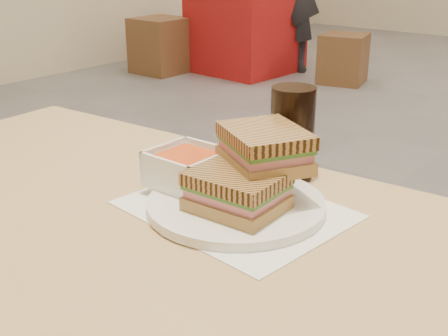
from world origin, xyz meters
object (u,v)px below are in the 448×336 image
Objects in this scene: plate at (236,204)px; soup_bowl at (187,169)px; main_table at (133,279)px; bg_chair_0l at (161,45)px; cola_glass at (292,134)px; bg_table_0 at (246,32)px; bg_chair_0r at (343,59)px; panini_lower at (237,190)px.

soup_bowl reaches higher than plate.
main_table is 4.59m from bg_chair_0l.
bg_chair_0l is at bearing 138.33° from cola_glass.
bg_chair_0r is at bearing 8.08° from bg_table_0.
cola_glass is 4.12m from bg_chair_0r.
bg_chair_0l is at bearing 135.96° from soup_bowl.
bg_chair_0r is (1.50, 0.68, -0.04)m from bg_chair_0l.
soup_bowl is 0.67× the size of cola_glass.
bg_chair_0l is at bearing 136.85° from plate.
main_table is 0.23m from panini_lower.
bg_table_0 is at bearing 127.09° from panini_lower.
plate is 0.62× the size of bg_chair_0r.
panini_lower is (0.14, 0.09, 0.16)m from main_table.
soup_bowl is at bearing 168.84° from panini_lower.
main_table is 0.21m from plate.
main_table is 7.61× the size of cola_glass.
main_table reaches higher than bg_table_0.
bg_table_0 is (-2.78, 3.67, -0.40)m from plate.
soup_bowl is (0.01, 0.12, 0.16)m from main_table.
main_table is 4.31m from bg_chair_0r.
bg_chair_0l is 1.65m from bg_chair_0r.
main_table is 9.09× the size of panini_lower.
plate is 0.56× the size of bg_chair_0l.
main_table is 2.80× the size of bg_chair_0r.
bg_chair_0l is (-3.33, 2.97, -0.59)m from cola_glass.
plate reaches higher than bg_table_0.
bg_table_0 is 0.96m from bg_chair_0r.
plate is at bearing -43.15° from bg_chair_0l.
bg_chair_0l is (-0.56, -0.54, -0.11)m from bg_table_0.
bg_chair_0l is (-3.36, 3.15, -0.55)m from panini_lower.
bg_table_0 is at bearing 44.04° from bg_chair_0l.
plate is at bearing 130.49° from panini_lower.
bg_chair_0l is (-3.24, 3.13, -0.55)m from soup_bowl.
bg_chair_0l is at bearing -155.73° from bg_chair_0r.
plate is 2.52× the size of soup_bowl.
main_table is at bearing -54.97° from bg_table_0.
main_table is 4.64m from bg_table_0.
soup_bowl is 0.19m from cola_glass.
main_table is at bearing -96.77° from soup_bowl.
cola_glass reaches higher than bg_table_0.
bg_table_0 is (-2.67, 3.67, -0.43)m from soup_bowl.
cola_glass is 4.50m from bg_chair_0l.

